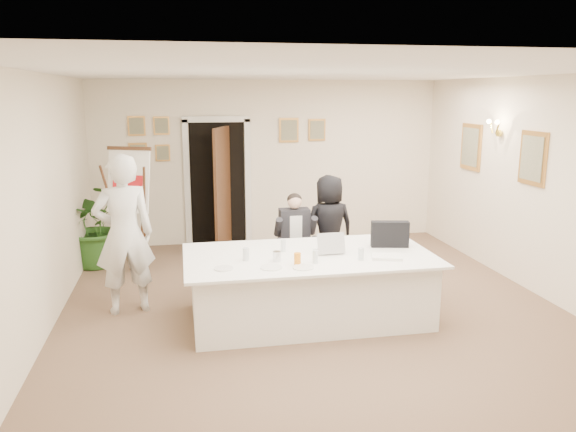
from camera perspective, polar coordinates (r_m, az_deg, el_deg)
The scene contains 28 objects.
floor at distance 6.82m, azimuth 2.81°, elevation -9.84°, with size 7.00×7.00×0.00m, color brown.
ceiling at distance 6.32m, azimuth 3.09°, elevation 14.39°, with size 6.00×7.00×0.02m, color white.
wall_back at distance 9.82m, azimuth -1.95°, elevation 5.49°, with size 6.00×0.10×2.80m, color white.
wall_front at distance 3.26m, azimuth 17.99°, elevation -9.44°, with size 6.00×0.10×2.80m, color white.
wall_left at distance 6.42m, azimuth -24.07°, elevation 0.72°, with size 0.10×7.00×2.80m, color white.
wall_right at distance 7.70m, azimuth 25.18°, elevation 2.41°, with size 0.10×7.00×2.80m, color white.
doorway at distance 9.59m, azimuth -6.99°, elevation 3.09°, with size 1.14×0.86×2.20m.
pictures_back_wall at distance 9.65m, azimuth -6.68°, elevation 7.98°, with size 3.40×0.06×0.80m, color #C79044, non-canonical shape.
pictures_right_wall at distance 8.63m, azimuth 20.59°, elevation 6.10°, with size 0.06×2.20×0.80m, color #C79044, non-canonical shape.
wall_sconce at distance 8.57m, azimuth 20.36°, elevation 8.43°, with size 0.20×0.30×0.24m, color #B09B38, non-canonical shape.
conference_table at distance 6.54m, azimuth 2.11°, elevation -7.12°, with size 2.83×1.50×0.78m.
seated_man at distance 7.60m, azimuth 0.72°, elevation -2.38°, with size 0.55×0.59×1.28m, color black, non-canonical shape.
flip_chart at distance 8.38m, azimuth -15.35°, elevation -0.06°, with size 0.65×0.52×1.81m.
standing_man at distance 6.86m, azimuth -16.31°, elevation -1.81°, with size 0.70×0.46×1.91m, color silver.
standing_woman at distance 7.90m, azimuth 4.19°, elevation -1.11°, with size 0.72×0.47×1.48m, color black.
potted_palm at distance 8.94m, azimuth -18.89°, elevation -0.83°, with size 1.15×0.99×1.28m, color #27571D.
laptop at distance 6.49m, azimuth 4.14°, elevation -2.51°, with size 0.32×0.34×0.28m, color #B7BABC, non-canonical shape.
laptop_bag at distance 6.81m, azimuth 10.31°, elevation -1.82°, with size 0.44×0.12×0.31m, color black.
paper_stack at distance 6.36m, azimuth 10.00°, elevation -4.10°, with size 0.33×0.23×0.03m, color white.
plate_left at distance 5.93m, azimuth -6.55°, elevation -5.31°, with size 0.21×0.21×0.01m, color white.
plate_mid at distance 5.93m, azimuth -1.72°, elevation -5.24°, with size 0.23×0.23×0.01m, color white.
plate_near at distance 5.93m, azimuth 1.55°, elevation -5.24°, with size 0.23×0.23×0.01m, color white.
glass_a at distance 6.19m, azimuth -4.30°, elevation -3.89°, with size 0.07×0.07×0.14m, color silver.
glass_b at distance 6.09m, azimuth 2.78°, elevation -4.16°, with size 0.06×0.06×0.14m, color silver.
glass_c at distance 6.24m, azimuth 7.42°, elevation -3.84°, with size 0.06×0.06×0.14m, color silver.
glass_d at distance 6.51m, azimuth -0.49°, elevation -3.04°, with size 0.06×0.06×0.14m, color silver.
oj_glass at distance 6.02m, azimuth 0.97°, elevation -4.38°, with size 0.07×0.07×0.13m, color orange.
steel_jug at distance 6.15m, azimuth -1.14°, elevation -4.11°, with size 0.09×0.09×0.11m, color silver.
Camera 1 is at (-1.52, -6.13, 2.58)m, focal length 35.00 mm.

